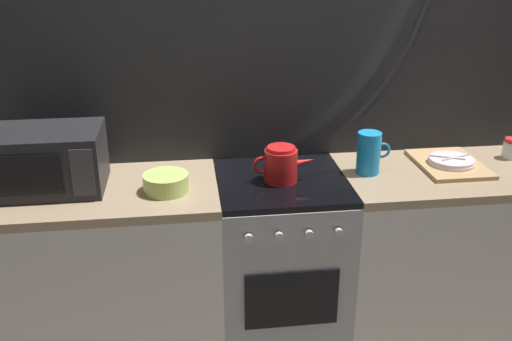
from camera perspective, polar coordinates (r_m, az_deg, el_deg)
The scene contains 11 objects.
ground_plane at distance 3.10m, azimuth 2.29°, elevation -16.35°, with size 8.00×8.00×0.00m, color #6B6054.
back_wall at distance 2.83m, azimuth 1.57°, elevation 7.29°, with size 3.60×0.05×2.40m.
counter_left at distance 2.84m, azimuth -16.04°, elevation -10.14°, with size 1.20×0.60×0.90m.
stove_unit at distance 2.84m, azimuth 2.44°, elevation -9.27°, with size 0.60×0.63×0.90m.
counter_right at distance 3.10m, azimuth 19.19°, elevation -7.62°, with size 1.20×0.60×0.90m.
microwave at distance 2.64m, azimuth -19.96°, elevation 1.01°, with size 0.46×0.35×0.27m.
kettle at distance 2.58m, azimuth 2.53°, elevation 0.61°, with size 0.28×0.15×0.17m.
mixing_bowl at distance 2.52m, azimuth -8.98°, elevation -1.22°, with size 0.20×0.20×0.08m, color #B7D166.
pitcher at distance 2.71m, azimuth 11.23°, elevation 1.74°, with size 0.16×0.11×0.20m.
dish_pile at distance 2.92m, azimuth 18.80°, elevation 0.73°, with size 0.30×0.40×0.06m.
spice_jar at distance 3.13m, azimuth 24.10°, elevation 2.02°, with size 0.08×0.08×0.10m.
Camera 1 is at (-0.43, -2.37, 1.94)m, focal length 40.02 mm.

